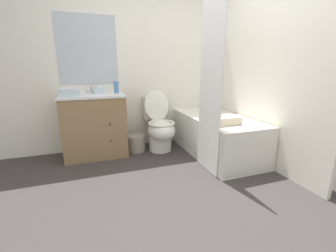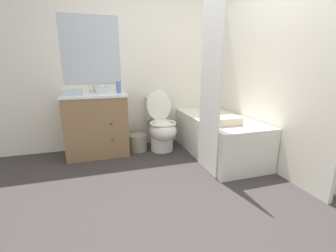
{
  "view_description": "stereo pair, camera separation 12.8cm",
  "coord_description": "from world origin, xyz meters",
  "px_view_note": "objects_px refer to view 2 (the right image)",
  "views": [
    {
      "loc": [
        -0.85,
        -1.77,
        1.25
      ],
      "look_at": [
        0.05,
        0.76,
        0.52
      ],
      "focal_mm": 24.0,
      "sensor_mm": 36.0,
      "label": 1
    },
    {
      "loc": [
        -0.73,
        -1.81,
        1.25
      ],
      "look_at": [
        0.05,
        0.76,
        0.52
      ],
      "focal_mm": 24.0,
      "sensor_mm": 36.0,
      "label": 2
    }
  ],
  "objects_px": {
    "bathtub": "(218,136)",
    "hand_towel_folded": "(72,92)",
    "sink_faucet": "(94,90)",
    "bath_towel_folded": "(226,121)",
    "toilet": "(161,128)",
    "tissue_box": "(102,90)",
    "vanity_cabinet": "(97,124)",
    "soap_dispenser": "(119,87)",
    "wastebasket": "(138,142)"
  },
  "relations": [
    {
      "from": "bathtub",
      "to": "hand_towel_folded",
      "type": "height_order",
      "value": "hand_towel_folded"
    },
    {
      "from": "sink_faucet",
      "to": "bath_towel_folded",
      "type": "relative_size",
      "value": 0.44
    },
    {
      "from": "bathtub",
      "to": "bath_towel_folded",
      "type": "bearing_deg",
      "value": -107.53
    },
    {
      "from": "bath_towel_folded",
      "to": "toilet",
      "type": "bearing_deg",
      "value": 126.16
    },
    {
      "from": "tissue_box",
      "to": "bath_towel_folded",
      "type": "relative_size",
      "value": 0.44
    },
    {
      "from": "vanity_cabinet",
      "to": "hand_towel_folded",
      "type": "bearing_deg",
      "value": -156.75
    },
    {
      "from": "vanity_cabinet",
      "to": "soap_dispenser",
      "type": "distance_m",
      "value": 0.61
    },
    {
      "from": "wastebasket",
      "to": "bath_towel_folded",
      "type": "distance_m",
      "value": 1.38
    },
    {
      "from": "hand_towel_folded",
      "to": "tissue_box",
      "type": "bearing_deg",
      "value": 26.56
    },
    {
      "from": "hand_towel_folded",
      "to": "bath_towel_folded",
      "type": "distance_m",
      "value": 1.98
    },
    {
      "from": "wastebasket",
      "to": "soap_dispenser",
      "type": "bearing_deg",
      "value": 159.89
    },
    {
      "from": "bathtub",
      "to": "tissue_box",
      "type": "distance_m",
      "value": 1.76
    },
    {
      "from": "soap_dispenser",
      "to": "bath_towel_folded",
      "type": "distance_m",
      "value": 1.57
    },
    {
      "from": "wastebasket",
      "to": "hand_towel_folded",
      "type": "distance_m",
      "value": 1.16
    },
    {
      "from": "bathtub",
      "to": "hand_towel_folded",
      "type": "xyz_separation_m",
      "value": [
        -1.91,
        0.39,
        0.64
      ]
    },
    {
      "from": "bathtub",
      "to": "tissue_box",
      "type": "relative_size",
      "value": 10.78
    },
    {
      "from": "vanity_cabinet",
      "to": "wastebasket",
      "type": "height_order",
      "value": "vanity_cabinet"
    },
    {
      "from": "bathtub",
      "to": "bath_towel_folded",
      "type": "distance_m",
      "value": 0.53
    },
    {
      "from": "sink_faucet",
      "to": "tissue_box",
      "type": "height_order",
      "value": "sink_faucet"
    },
    {
      "from": "hand_towel_folded",
      "to": "toilet",
      "type": "bearing_deg",
      "value": 0.78
    },
    {
      "from": "bathtub",
      "to": "hand_towel_folded",
      "type": "bearing_deg",
      "value": 168.36
    },
    {
      "from": "vanity_cabinet",
      "to": "wastebasket",
      "type": "xyz_separation_m",
      "value": [
        0.57,
        -0.03,
        -0.32
      ]
    },
    {
      "from": "wastebasket",
      "to": "tissue_box",
      "type": "xyz_separation_m",
      "value": [
        -0.47,
        0.1,
        0.79
      ]
    },
    {
      "from": "toilet",
      "to": "wastebasket",
      "type": "bearing_deg",
      "value": 168.74
    },
    {
      "from": "vanity_cabinet",
      "to": "wastebasket",
      "type": "relative_size",
      "value": 3.19
    },
    {
      "from": "sink_faucet",
      "to": "hand_towel_folded",
      "type": "xyz_separation_m",
      "value": [
        -0.27,
        -0.29,
        0.01
      ]
    },
    {
      "from": "toilet",
      "to": "soap_dispenser",
      "type": "bearing_deg",
      "value": 165.12
    },
    {
      "from": "bathtub",
      "to": "soap_dispenser",
      "type": "relative_size",
      "value": 8.11
    },
    {
      "from": "toilet",
      "to": "wastebasket",
      "type": "distance_m",
      "value": 0.42
    },
    {
      "from": "sink_faucet",
      "to": "soap_dispenser",
      "type": "relative_size",
      "value": 0.75
    },
    {
      "from": "wastebasket",
      "to": "soap_dispenser",
      "type": "relative_size",
      "value": 1.45
    },
    {
      "from": "bathtub",
      "to": "wastebasket",
      "type": "distance_m",
      "value": 1.19
    },
    {
      "from": "sink_faucet",
      "to": "bath_towel_folded",
      "type": "bearing_deg",
      "value": -35.58
    },
    {
      "from": "tissue_box",
      "to": "bath_towel_folded",
      "type": "xyz_separation_m",
      "value": [
        1.41,
        -0.98,
        -0.31
      ]
    },
    {
      "from": "bathtub",
      "to": "soap_dispenser",
      "type": "bearing_deg",
      "value": 156.65
    },
    {
      "from": "bathtub",
      "to": "toilet",
      "type": "bearing_deg",
      "value": 150.48
    },
    {
      "from": "soap_dispenser",
      "to": "sink_faucet",
      "type": "bearing_deg",
      "value": 161.16
    },
    {
      "from": "vanity_cabinet",
      "to": "tissue_box",
      "type": "xyz_separation_m",
      "value": [
        0.1,
        0.07,
        0.47
      ]
    },
    {
      "from": "bathtub",
      "to": "bath_towel_folded",
      "type": "height_order",
      "value": "bath_towel_folded"
    },
    {
      "from": "vanity_cabinet",
      "to": "hand_towel_folded",
      "type": "distance_m",
      "value": 0.55
    },
    {
      "from": "sink_faucet",
      "to": "hand_towel_folded",
      "type": "height_order",
      "value": "sink_faucet"
    },
    {
      "from": "vanity_cabinet",
      "to": "bathtub",
      "type": "relative_size",
      "value": 0.57
    },
    {
      "from": "vanity_cabinet",
      "to": "tissue_box",
      "type": "distance_m",
      "value": 0.49
    },
    {
      "from": "sink_faucet",
      "to": "tissue_box",
      "type": "xyz_separation_m",
      "value": [
        0.1,
        -0.1,
        0.01
      ]
    },
    {
      "from": "wastebasket",
      "to": "tissue_box",
      "type": "height_order",
      "value": "tissue_box"
    },
    {
      "from": "toilet",
      "to": "tissue_box",
      "type": "distance_m",
      "value": 1.01
    },
    {
      "from": "bathtub",
      "to": "tissue_box",
      "type": "bearing_deg",
      "value": 159.45
    },
    {
      "from": "soap_dispenser",
      "to": "bath_towel_folded",
      "type": "xyz_separation_m",
      "value": [
        1.18,
        -0.97,
        -0.36
      ]
    },
    {
      "from": "sink_faucet",
      "to": "wastebasket",
      "type": "distance_m",
      "value": 0.99
    },
    {
      "from": "bathtub",
      "to": "wastebasket",
      "type": "height_order",
      "value": "bathtub"
    }
  ]
}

